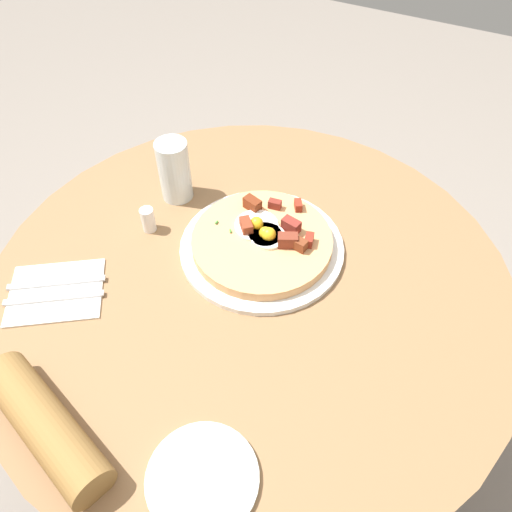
{
  "coord_description": "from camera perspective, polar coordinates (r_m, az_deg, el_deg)",
  "views": [
    {
      "loc": [
        -0.28,
        0.53,
        1.46
      ],
      "look_at": [
        0.01,
        -0.04,
        0.74
      ],
      "focal_mm": 34.99,
      "sensor_mm": 36.0,
      "label": 1
    }
  ],
  "objects": [
    {
      "name": "breakfast_pizza",
      "position": [
        0.98,
        0.79,
        1.88
      ],
      "size": [
        0.28,
        0.28,
        0.05
      ],
      "color": "tan",
      "rests_on": "pizza_plate"
    },
    {
      "name": "water_glass",
      "position": [
        1.08,
        -9.31,
        9.61
      ],
      "size": [
        0.07,
        0.07,
        0.14
      ],
      "primitive_type": "cylinder",
      "color": "silver",
      "rests_on": "dining_table"
    },
    {
      "name": "dining_table",
      "position": [
        1.09,
        -0.62,
        -7.97
      ],
      "size": [
        1.01,
        1.01,
        0.72
      ],
      "color": "olive",
      "rests_on": "ground_plane"
    },
    {
      "name": "salt_shaker",
      "position": [
        1.04,
        -12.23,
        4.08
      ],
      "size": [
        0.03,
        0.03,
        0.05
      ],
      "primitive_type": "cylinder",
      "color": "white",
      "rests_on": "dining_table"
    },
    {
      "name": "knife",
      "position": [
        0.99,
        -22.1,
        -4.47
      ],
      "size": [
        0.16,
        0.11,
        0.0
      ],
      "primitive_type": "cube",
      "rotation": [
        0.0,
        0.0,
        0.6
      ],
      "color": "silver",
      "rests_on": "napkin"
    },
    {
      "name": "bread_plate",
      "position": [
        0.78,
        -6.14,
        -23.94
      ],
      "size": [
        0.16,
        0.16,
        0.01
      ],
      "primitive_type": "cylinder",
      "color": "silver",
      "rests_on": "dining_table"
    },
    {
      "name": "ground_plane",
      "position": [
        1.58,
        -0.45,
        -18.93
      ],
      "size": [
        6.0,
        6.0,
        0.0
      ],
      "primitive_type": "plane",
      "color": "gray"
    },
    {
      "name": "fork",
      "position": [
        1.01,
        -21.84,
        -2.85
      ],
      "size": [
        0.16,
        0.11,
        0.0
      ],
      "primitive_type": "cube",
      "rotation": [
        0.0,
        0.0,
        0.6
      ],
      "color": "silver",
      "rests_on": "napkin"
    },
    {
      "name": "pizza_plate",
      "position": [
        1.0,
        0.67,
        1.01
      ],
      "size": [
        0.33,
        0.33,
        0.01
      ],
      "primitive_type": "cylinder",
      "color": "white",
      "rests_on": "dining_table"
    },
    {
      "name": "napkin",
      "position": [
        1.0,
        -21.9,
        -3.81
      ],
      "size": [
        0.22,
        0.21,
        0.0
      ],
      "primitive_type": "cube",
      "rotation": [
        0.0,
        0.0,
        0.6
      ],
      "color": "white",
      "rests_on": "dining_table"
    }
  ]
}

